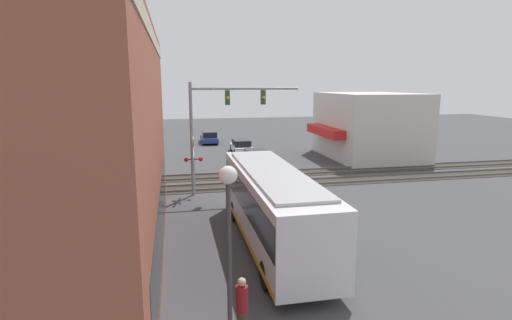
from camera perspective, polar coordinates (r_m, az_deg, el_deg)
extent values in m
plane|color=#424244|center=(22.62, 6.63, -7.17)|extent=(120.00, 120.00, 0.00)
cube|color=beige|center=(15.91, -15.09, 16.63)|extent=(18.80, 0.36, 0.50)
cube|color=black|center=(16.69, -13.55, -7.92)|extent=(15.63, 0.12, 2.20)
cube|color=beige|center=(39.57, 15.81, 4.78)|extent=(9.92, 7.66, 6.07)
cube|color=red|center=(37.80, 9.85, 4.09)|extent=(6.94, 1.20, 0.80)
cube|color=silver|center=(17.44, 2.35, -6.36)|extent=(11.12, 2.55, 2.80)
cube|color=black|center=(17.32, 2.36, -5.03)|extent=(10.90, 2.59, 1.17)
cube|color=gold|center=(17.85, 2.31, -10.12)|extent=(10.90, 2.58, 0.24)
cube|color=#A5A8AA|center=(17.07, 2.38, -1.68)|extent=(9.45, 2.17, 0.12)
cylinder|color=black|center=(20.96, 0.08, -7.14)|extent=(1.00, 2.57, 1.00)
cylinder|color=black|center=(14.57, 6.02, -15.64)|extent=(1.00, 2.57, 1.00)
cylinder|color=gray|center=(25.06, -9.17, 2.84)|extent=(0.20, 0.20, 7.07)
cylinder|color=gray|center=(25.20, -1.53, 10.18)|extent=(0.16, 6.80, 0.16)
cube|color=#284723|center=(25.04, -4.11, 8.89)|extent=(0.30, 0.27, 0.90)
sphere|color=yellow|center=(24.87, -4.06, 8.88)|extent=(0.20, 0.20, 0.20)
cube|color=#284723|center=(25.44, 1.02, 8.95)|extent=(0.30, 0.27, 0.90)
sphere|color=yellow|center=(25.28, 1.10, 8.93)|extent=(0.20, 0.20, 0.20)
cylinder|color=gray|center=(25.42, -8.90, -1.01)|extent=(0.14, 0.14, 3.60)
cube|color=white|center=(25.18, -8.99, 1.89)|extent=(1.41, 0.06, 1.41)
cube|color=white|center=(25.18, -8.99, 1.89)|extent=(1.41, 0.06, 1.41)
cylinder|color=#38383A|center=(25.32, -8.93, 0.10)|extent=(0.08, 0.90, 0.08)
sphere|color=red|center=(25.30, -7.91, 0.12)|extent=(0.28, 0.28, 0.28)
sphere|color=red|center=(25.26, -9.95, 0.04)|extent=(0.28, 0.28, 0.28)
cylinder|color=#38383A|center=(10.17, -3.82, -16.38)|extent=(0.12, 0.12, 4.69)
sphere|color=white|center=(9.28, -4.02, -2.16)|extent=(0.44, 0.44, 0.44)
cube|color=#332D28|center=(28.15, 2.81, -3.45)|extent=(2.60, 60.00, 0.03)
cube|color=#6B6056|center=(27.46, 3.18, -3.69)|extent=(0.07, 60.00, 0.15)
cube|color=#6B6056|center=(28.81, 2.45, -2.99)|extent=(0.07, 60.00, 0.15)
cube|color=#332D28|center=(31.17, 1.34, -2.02)|extent=(2.60, 60.00, 0.03)
cube|color=#6B6056|center=(30.47, 1.64, -2.21)|extent=(0.07, 60.00, 0.15)
cube|color=#6B6056|center=(31.83, 1.05, -1.63)|extent=(0.07, 60.00, 0.15)
cube|color=slate|center=(33.65, -0.05, -0.13)|extent=(4.25, 1.80, 0.57)
cube|color=black|center=(33.33, 0.02, 0.85)|extent=(2.34, 1.62, 0.68)
cylinder|color=black|center=(34.97, -0.49, -0.08)|extent=(0.64, 1.82, 0.64)
cylinder|color=black|center=(32.43, 0.42, -0.95)|extent=(0.64, 1.82, 0.64)
cube|color=silver|center=(40.80, -2.14, 1.77)|extent=(4.26, 1.80, 0.49)
cube|color=black|center=(40.51, -2.10, 2.49)|extent=(2.34, 1.62, 0.61)
cylinder|color=black|center=(42.12, -2.44, 1.80)|extent=(0.64, 1.82, 0.64)
cylinder|color=black|center=(39.55, -1.82, 1.21)|extent=(0.64, 1.82, 0.64)
cube|color=navy|center=(47.76, -6.71, 3.06)|extent=(4.67, 1.80, 0.52)
cube|color=black|center=(47.46, -6.71, 3.72)|extent=(2.57, 1.62, 0.64)
cylinder|color=black|center=(49.22, -6.86, 3.06)|extent=(0.64, 1.82, 0.64)
cylinder|color=black|center=(46.36, -6.55, 2.59)|extent=(0.64, 1.82, 0.64)
cylinder|color=maroon|center=(11.47, -2.04, -19.18)|extent=(0.34, 0.34, 0.74)
sphere|color=tan|center=(11.23, -2.05, -17.03)|extent=(0.24, 0.24, 0.24)
cylinder|color=black|center=(17.31, 9.08, -11.60)|extent=(0.28, 0.28, 0.82)
cylinder|color=maroon|center=(17.04, 9.16, -9.27)|extent=(0.34, 0.34, 0.68)
sphere|color=tan|center=(16.89, 9.20, -7.84)|extent=(0.22, 0.22, 0.22)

